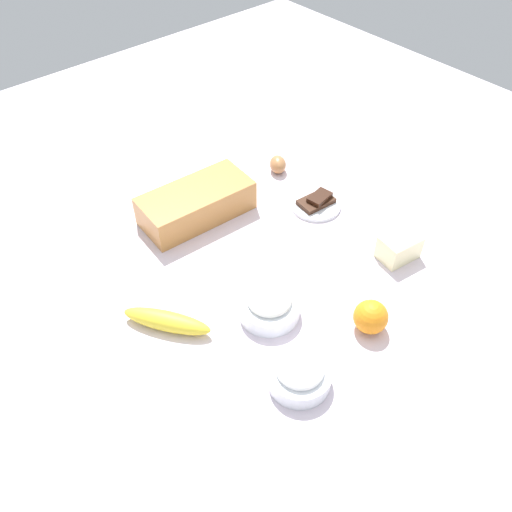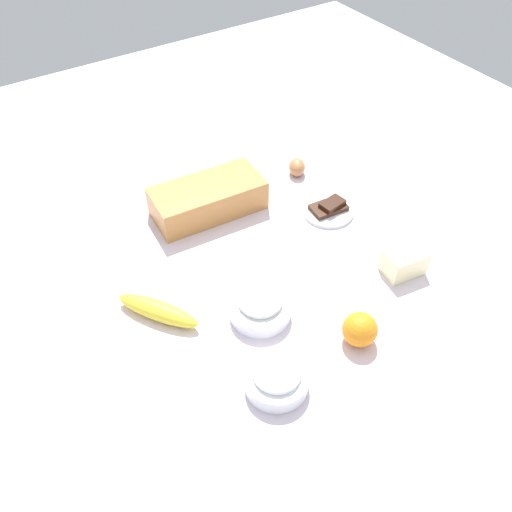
{
  "view_description": "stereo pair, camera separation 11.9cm",
  "coord_description": "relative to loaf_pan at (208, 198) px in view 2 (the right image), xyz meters",
  "views": [
    {
      "loc": [
        -0.55,
        -0.63,
        0.89
      ],
      "look_at": [
        0.0,
        0.0,
        0.04
      ],
      "focal_mm": 37.11,
      "sensor_mm": 36.0,
      "label": 1
    },
    {
      "loc": [
        -0.45,
        -0.7,
        0.89
      ],
      "look_at": [
        0.0,
        0.0,
        0.04
      ],
      "focal_mm": 37.11,
      "sensor_mm": 36.0,
      "label": 2
    }
  ],
  "objects": [
    {
      "name": "ground_plane",
      "position": [
        -0.01,
        -0.24,
        -0.05
      ],
      "size": [
        2.4,
        2.4,
        0.02
      ],
      "primitive_type": "cube",
      "color": "silver"
    },
    {
      "name": "loaf_pan",
      "position": [
        0.0,
        0.0,
        0.0
      ],
      "size": [
        0.29,
        0.15,
        0.08
      ],
      "rotation": [
        0.0,
        0.0,
        -0.07
      ],
      "color": "#B77A3D",
      "rests_on": "ground_plane"
    },
    {
      "name": "flour_bowl",
      "position": [
        -0.07,
        -0.36,
        -0.01
      ],
      "size": [
        0.13,
        0.13,
        0.06
      ],
      "color": "white",
      "rests_on": "ground_plane"
    },
    {
      "name": "sugar_bowl",
      "position": [
        -0.14,
        -0.52,
        -0.01
      ],
      "size": [
        0.12,
        0.12,
        0.06
      ],
      "color": "white",
      "rests_on": "ground_plane"
    },
    {
      "name": "banana",
      "position": [
        -0.26,
        -0.24,
        -0.02
      ],
      "size": [
        0.14,
        0.18,
        0.04
      ],
      "primitive_type": "ellipsoid",
      "rotation": [
        0.0,
        0.0,
        5.3
      ],
      "color": "yellow",
      "rests_on": "ground_plane"
    },
    {
      "name": "orange_fruit",
      "position": [
        0.06,
        -0.52,
        -0.01
      ],
      "size": [
        0.07,
        0.07,
        0.07
      ],
      "primitive_type": "sphere",
      "color": "orange",
      "rests_on": "ground_plane"
    },
    {
      "name": "butter_block",
      "position": [
        0.27,
        -0.43,
        -0.01
      ],
      "size": [
        0.1,
        0.08,
        0.06
      ],
      "primitive_type": "cube",
      "rotation": [
        0.0,
        0.0,
        -0.15
      ],
      "color": "#F4EDB2",
      "rests_on": "ground_plane"
    },
    {
      "name": "egg_near_butter",
      "position": [
        0.28,
        0.01,
        -0.02
      ],
      "size": [
        0.07,
        0.08,
        0.05
      ],
      "primitive_type": "ellipsoid",
      "rotation": [
        0.0,
        1.57,
        1.0
      ],
      "color": "#A97245",
      "rests_on": "ground_plane"
    },
    {
      "name": "chocolate_plate",
      "position": [
        0.25,
        -0.17,
        -0.03
      ],
      "size": [
        0.13,
        0.13,
        0.03
      ],
      "color": "white",
      "rests_on": "ground_plane"
    }
  ]
}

